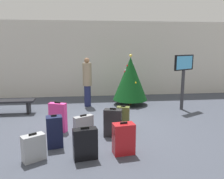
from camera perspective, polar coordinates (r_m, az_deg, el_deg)
ground_plane at (r=6.80m, az=-3.43°, el=-9.21°), size 16.00×16.00×0.00m
back_wall at (r=10.66m, az=-4.84°, el=7.45°), size 16.00×0.20×3.39m
holiday_tree at (r=9.07m, az=4.55°, el=2.71°), size 1.35×1.35×2.00m
flight_info_kiosk at (r=8.69m, az=17.28°, el=4.32°), size 0.86×0.51×2.00m
waiting_bench at (r=8.67m, az=-23.85°, el=-3.19°), size 1.61×0.44×0.48m
traveller_0 at (r=8.87m, az=-6.14°, el=2.14°), size 0.40×0.40×1.87m
suitcase_0 at (r=6.11m, az=-7.05°, el=-8.94°), size 0.53×0.40×0.58m
suitcase_1 at (r=5.57m, az=-14.01°, el=-10.11°), size 0.40×0.33×0.78m
suitcase_2 at (r=5.12m, az=-18.82°, el=-13.46°), size 0.50×0.43×0.59m
suitcase_3 at (r=6.53m, az=2.76°, el=-7.03°), size 0.39×0.28×0.69m
suitcase_4 at (r=6.51m, az=-13.21°, el=-6.71°), size 0.50×0.34×0.84m
suitcase_5 at (r=5.12m, az=2.89°, el=-12.06°), size 0.49×0.34×0.72m
suitcase_6 at (r=6.03m, az=0.22°, el=-8.24°), size 0.50×0.35×0.76m
suitcase_7 at (r=4.92m, az=-6.63°, el=-13.22°), size 0.53×0.30×0.70m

